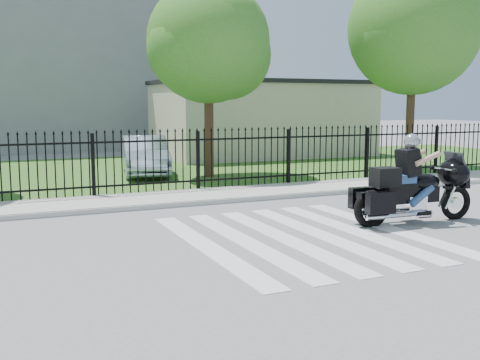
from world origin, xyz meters
name	(u,v)px	position (x,y,z in m)	size (l,w,h in m)	color
ground	(302,236)	(0.00, 0.00, 0.00)	(120.00, 120.00, 0.00)	slate
crosswalk	(302,236)	(0.00, 0.00, 0.01)	(5.00, 5.50, 0.01)	silver
sidewalk	(211,196)	(0.00, 5.00, 0.06)	(40.00, 2.00, 0.12)	#ADAAA3
curb	(224,201)	(0.00, 4.00, 0.06)	(40.00, 0.12, 0.12)	#ADAAA3
grass_strip	(146,170)	(0.00, 12.00, 0.01)	(40.00, 12.00, 0.02)	#295A1F
iron_fence	(198,162)	(0.00, 6.00, 0.90)	(26.00, 0.04, 1.80)	black
tree_mid	(208,42)	(1.50, 9.00, 4.67)	(4.20, 4.20, 6.78)	#382316
tree_right	(414,29)	(9.50, 8.00, 5.39)	(5.00, 5.00, 7.90)	#382316
building_low	(262,120)	(7.00, 16.00, 1.75)	(10.00, 6.00, 3.50)	beige
building_low_roof	(262,83)	(7.00, 16.00, 3.60)	(10.20, 6.20, 0.20)	black
building_tall	(31,44)	(-3.00, 26.00, 6.00)	(15.00, 10.00, 12.00)	gray
motorcycle_rider	(412,186)	(2.80, 0.12, 0.82)	(3.02, 1.05, 2.00)	black
parked_car	(145,156)	(-0.42, 10.46, 0.72)	(1.49, 4.28, 1.41)	#9BADC3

